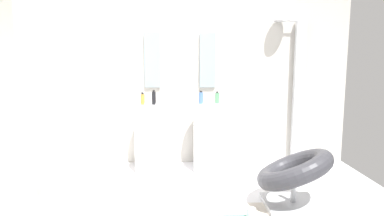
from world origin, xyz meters
TOP-DOWN VIEW (x-y plane):
  - ground_plane at (0.00, 0.00)m, footprint 4.80×3.60m
  - rear_partition at (0.00, 1.65)m, footprint 4.80×0.10m
  - pedestal_sink_left at (-0.39, 1.30)m, footprint 0.40×0.40m
  - pedestal_sink_right at (0.39, 1.30)m, footprint 0.40×0.40m
  - vanity_mirror_left at (-0.39, 1.58)m, footprint 0.22×0.03m
  - vanity_mirror_right at (0.39, 1.58)m, footprint 0.22×0.03m
  - shower_column at (1.67, 1.53)m, footprint 0.49×0.24m
  - lounge_chair at (1.16, 0.05)m, footprint 1.04×1.04m
  - towel_rack at (-1.45, 0.26)m, footprint 0.37×0.22m
  - coffee_mug at (0.68, -0.21)m, footprint 0.09×0.09m
  - soap_bottle_white at (-0.51, 1.35)m, footprint 0.04×0.04m
  - soap_bottle_blue at (0.28, 1.26)m, footprint 0.06×0.06m
  - soap_bottle_black at (-0.34, 1.21)m, footprint 0.05×0.05m
  - soap_bottle_grey at (0.30, 1.36)m, footprint 0.05×0.05m
  - soap_bottle_amber at (-0.48, 1.20)m, footprint 0.05×0.05m
  - soap_bottle_green at (0.51, 1.30)m, footprint 0.06×0.06m

SIDE VIEW (x-z plane):
  - ground_plane at x=0.00m, z-range -0.04..0.00m
  - coffee_mug at x=0.68m, z-range 0.01..0.12m
  - lounge_chair at x=1.16m, z-range 0.03..0.67m
  - pedestal_sink_left at x=-0.39m, z-range -0.05..0.96m
  - pedestal_sink_right at x=0.39m, z-range -0.05..0.96m
  - towel_rack at x=-1.45m, z-range 0.15..1.10m
  - soap_bottle_grey at x=0.30m, z-range 0.90..1.05m
  - soap_bottle_white at x=-0.51m, z-range 0.90..1.05m
  - soap_bottle_amber at x=-0.48m, z-range 0.90..1.06m
  - soap_bottle_green at x=0.51m, z-range 0.90..1.06m
  - soap_bottle_blue at x=0.28m, z-range 0.90..1.08m
  - soap_bottle_black at x=-0.34m, z-range 0.90..1.09m
  - shower_column at x=1.67m, z-range 0.05..2.10m
  - rear_partition at x=0.00m, z-range 0.00..2.60m
  - vanity_mirror_left at x=-0.39m, z-range 1.11..1.87m
  - vanity_mirror_right at x=0.39m, z-range 1.11..1.87m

